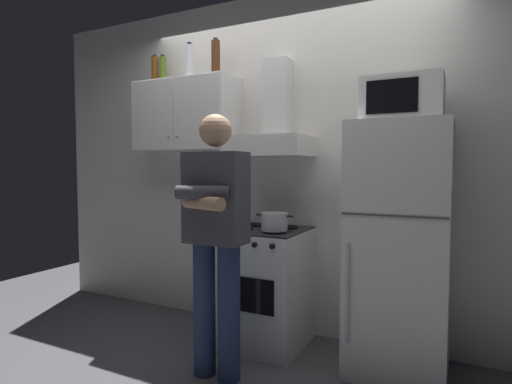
% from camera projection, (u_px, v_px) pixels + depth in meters
% --- Properties ---
extents(ground_plane, '(7.00, 7.00, 0.00)m').
position_uv_depth(ground_plane, '(256.00, 357.00, 2.86)').
color(ground_plane, '#4C4C51').
extents(back_wall_tiled, '(4.80, 0.10, 2.70)m').
position_uv_depth(back_wall_tiled, '(289.00, 163.00, 3.31)').
color(back_wall_tiled, silver).
rests_on(back_wall_tiled, ground_plane).
extents(upper_cabinet, '(0.90, 0.37, 0.60)m').
position_uv_depth(upper_cabinet, '(186.00, 116.00, 3.47)').
color(upper_cabinet, silver).
extents(stove_oven, '(0.60, 0.62, 0.87)m').
position_uv_depth(stove_oven, '(265.00, 286.00, 3.08)').
color(stove_oven, white).
rests_on(stove_oven, ground_plane).
extents(range_hood, '(0.60, 0.44, 0.75)m').
position_uv_depth(range_hood, '(272.00, 130.00, 3.12)').
color(range_hood, white).
extents(refrigerator, '(0.60, 0.62, 1.60)m').
position_uv_depth(refrigerator, '(399.00, 248.00, 2.63)').
color(refrigerator, white).
rests_on(refrigerator, ground_plane).
extents(microwave, '(0.48, 0.37, 0.28)m').
position_uv_depth(microwave, '(402.00, 100.00, 2.59)').
color(microwave, silver).
rests_on(microwave, refrigerator).
extents(person_standing, '(0.38, 0.33, 1.64)m').
position_uv_depth(person_standing, '(216.00, 235.00, 2.53)').
color(person_standing, navy).
rests_on(person_standing, ground_plane).
extents(cooking_pot, '(0.29, 0.19, 0.13)m').
position_uv_depth(cooking_pot, '(275.00, 222.00, 2.88)').
color(cooking_pot, '#B7BABF').
rests_on(cooking_pot, stove_oven).
extents(bottle_rum_dark, '(0.07, 0.07, 0.31)m').
position_uv_depth(bottle_rum_dark, '(216.00, 59.00, 3.33)').
color(bottle_rum_dark, '#47230F').
rests_on(bottle_rum_dark, upper_cabinet).
extents(bottle_vodka_clear, '(0.06, 0.06, 0.29)m').
position_uv_depth(bottle_vodka_clear, '(189.00, 62.00, 3.39)').
color(bottle_vodka_clear, silver).
rests_on(bottle_vodka_clear, upper_cabinet).
extents(bottle_olive_oil, '(0.06, 0.06, 0.24)m').
position_uv_depth(bottle_olive_oil, '(163.00, 70.00, 3.55)').
color(bottle_olive_oil, '#4C6B19').
rests_on(bottle_olive_oil, upper_cabinet).
extents(bottle_beer_brown, '(0.06, 0.06, 0.25)m').
position_uv_depth(bottle_beer_brown, '(155.00, 70.00, 3.62)').
color(bottle_beer_brown, brown).
rests_on(bottle_beer_brown, upper_cabinet).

